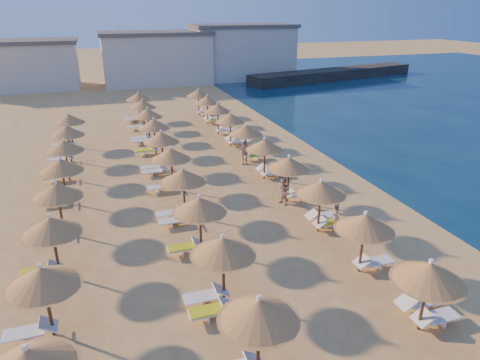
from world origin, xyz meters
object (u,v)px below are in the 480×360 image
object	(u,v)px
parasol_row_east	(276,154)
beachgoer_b	(283,192)
jetty	(334,74)
beachgoer_c	(244,153)
parasol_row_west	(177,165)
beachgoer_a	(336,215)

from	to	relation	value
parasol_row_east	beachgoer_b	xyz separation A→B (m)	(-0.42, -2.20, -1.53)
jetty	beachgoer_b	bearing A→B (deg)	-136.06
jetty	beachgoer_b	world-z (taller)	beachgoer_b
beachgoer_c	beachgoer_b	size ratio (longest dim) A/B	1.10
parasol_row_west	parasol_row_east	bearing A→B (deg)	0.00
parasol_row_west	beachgoer_c	xyz separation A→B (m)	(5.72, 4.95, -1.45)
jetty	parasol_row_west	distance (m)	49.32
beachgoer_c	jetty	bearing A→B (deg)	75.90
parasol_row_west	beachgoer_b	size ratio (longest dim) A/B	27.91
beachgoer_b	beachgoer_a	bearing A→B (deg)	1.86
jetty	beachgoer_c	xyz separation A→B (m)	(-26.04, -32.76, 0.11)
parasol_row_east	jetty	bearing A→B (deg)	55.70
parasol_row_west	beachgoer_b	xyz separation A→B (m)	(5.61, -2.20, -1.53)
beachgoer_c	beachgoer_a	size ratio (longest dim) A/B	1.02
jetty	beachgoer_c	size ratio (longest dim) A/B	17.53
beachgoer_c	beachgoer_b	world-z (taller)	beachgoer_c
parasol_row_east	parasol_row_west	bearing A→B (deg)	180.00
jetty	parasol_row_west	world-z (taller)	parasol_row_west
beachgoer_b	jetty	bearing A→B (deg)	128.91
parasol_row_east	beachgoer_b	bearing A→B (deg)	-100.89
beachgoer_c	beachgoer_b	xyz separation A→B (m)	(-0.11, -7.15, -0.07)
jetty	parasol_row_east	distance (m)	45.67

